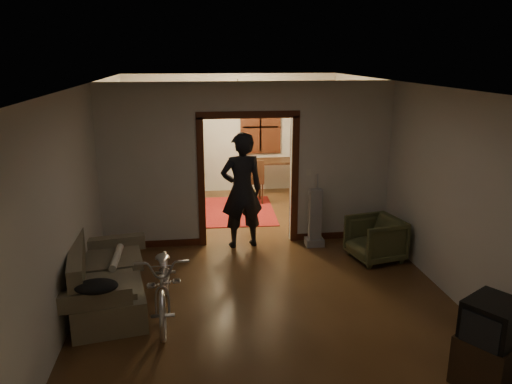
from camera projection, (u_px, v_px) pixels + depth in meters
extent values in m
cube|color=#3E2613|center=(254.00, 257.00, 8.21)|extent=(5.00, 8.50, 0.01)
cube|color=white|center=(253.00, 84.00, 7.46)|extent=(5.00, 8.50, 0.01)
cube|color=beige|center=(231.00, 134.00, 11.89)|extent=(5.00, 0.02, 2.80)
cube|color=beige|center=(89.00, 180.00, 7.52)|extent=(0.02, 8.50, 2.80)
cube|color=beige|center=(405.00, 170.00, 8.15)|extent=(0.02, 8.50, 2.80)
cube|color=beige|center=(248.00, 165.00, 8.55)|extent=(5.00, 0.14, 2.80)
cube|color=#3E1B0E|center=(248.00, 182.00, 8.63)|extent=(1.74, 0.20, 2.32)
cube|color=black|center=(260.00, 127.00, 11.90)|extent=(0.98, 0.06, 1.28)
sphere|color=#FFE0A5|center=(238.00, 100.00, 9.97)|extent=(0.24, 0.24, 0.24)
cube|color=silver|center=(309.00, 172.00, 8.65)|extent=(0.08, 0.01, 0.12)
cube|color=brown|center=(106.00, 272.00, 6.59)|extent=(1.20, 2.05, 0.89)
cylinder|color=beige|center=(117.00, 257.00, 6.87)|extent=(0.10, 0.79, 0.10)
ellipsoid|color=black|center=(96.00, 287.00, 5.66)|extent=(0.48, 0.36, 0.14)
imported|color=silver|center=(165.00, 280.00, 6.30)|extent=(0.67, 1.81, 0.94)
imported|color=#444627|center=(375.00, 239.00, 8.03)|extent=(0.92, 0.90, 0.71)
cube|color=black|center=(488.00, 360.00, 5.01)|extent=(0.76, 0.75, 0.52)
cube|color=black|center=(493.00, 323.00, 4.89)|extent=(0.70, 0.68, 0.46)
cube|color=gray|center=(315.00, 218.00, 8.59)|extent=(0.33, 0.27, 1.02)
imported|color=black|center=(242.00, 190.00, 8.46)|extent=(0.80, 0.60, 2.00)
cube|color=maroon|center=(236.00, 211.00, 10.62)|extent=(1.67, 2.15, 0.02)
cube|color=#22341F|center=(185.00, 164.00, 11.41)|extent=(0.84, 0.53, 1.59)
sphere|color=#1E5972|center=(183.00, 114.00, 11.11)|extent=(0.30, 0.30, 0.30)
cube|color=#331D11|center=(279.00, 178.00, 11.79)|extent=(1.26, 0.97, 0.83)
cube|color=#331D11|center=(253.00, 181.00, 11.10)|extent=(0.47, 0.47, 1.00)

